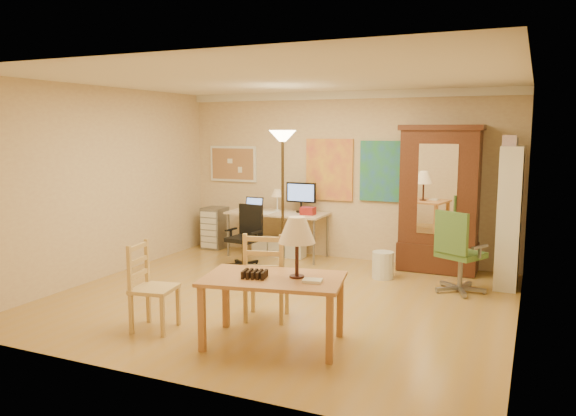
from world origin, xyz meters
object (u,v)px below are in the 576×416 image
at_px(office_chair_black, 245,251).
at_px(bookshelf, 509,217).
at_px(dining_table, 282,264).
at_px(office_chair_green, 458,271).
at_px(armoire, 439,208).
at_px(computer_desk, 280,229).

relative_size(office_chair_black, bookshelf, 0.50).
bearing_deg(bookshelf, dining_table, -121.26).
height_order(office_chair_green, armoire, armoire).
bearing_deg(computer_desk, armoire, 1.82).
distance_m(dining_table, office_chair_black, 3.24).
bearing_deg(computer_desk, bookshelf, -5.78).
distance_m(computer_desk, armoire, 2.61).
bearing_deg(bookshelf, computer_desk, 174.22).
distance_m(computer_desk, office_chair_black, 0.92).
bearing_deg(office_chair_black, bookshelf, 7.98).
bearing_deg(office_chair_black, dining_table, -55.19).
height_order(office_chair_black, office_chair_green, office_chair_green).
bearing_deg(dining_table, bookshelf, 58.74).
bearing_deg(armoire, dining_table, -104.45).
bearing_deg(armoire, bookshelf, -24.07).
xyz_separation_m(office_chair_green, bookshelf, (0.55, 0.61, 0.65)).
bearing_deg(office_chair_black, office_chair_green, -1.56).
relative_size(computer_desk, office_chair_black, 1.72).
bearing_deg(dining_table, armoire, 75.55).
height_order(office_chair_green, bookshelf, bookshelf).
height_order(armoire, bookshelf, armoire).
distance_m(office_chair_green, bookshelf, 1.05).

